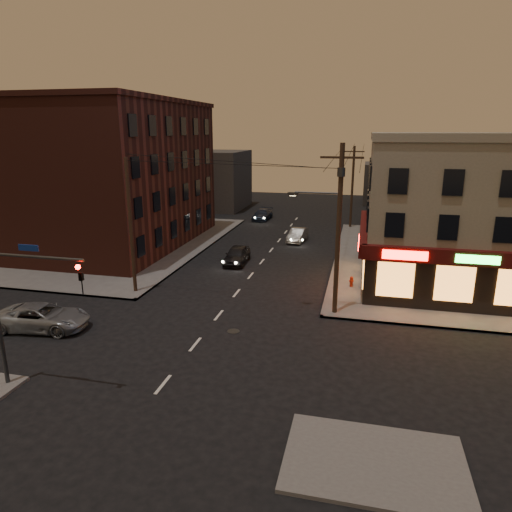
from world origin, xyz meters
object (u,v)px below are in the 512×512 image
(suv_cross, at_px, (42,317))
(fire_hydrant, at_px, (351,281))
(sedan_near, at_px, (237,255))
(sedan_mid, at_px, (298,235))
(sedan_far, at_px, (262,215))

(suv_cross, xyz_separation_m, fire_hydrant, (16.64, 10.96, -0.16))
(sedan_near, bearing_deg, fire_hydrant, -26.15)
(sedan_mid, xyz_separation_m, sedan_far, (-5.93, 10.43, -0.01))
(sedan_near, distance_m, fire_hydrant, 10.49)
(sedan_far, xyz_separation_m, fire_hydrant, (11.68, -23.60, -0.09))
(sedan_mid, bearing_deg, sedan_far, 125.57)
(fire_hydrant, bearing_deg, sedan_mid, 113.58)
(suv_cross, height_order, sedan_far, suv_cross)
(sedan_far, relative_size, fire_hydrant, 6.02)
(sedan_near, height_order, fire_hydrant, sedan_near)
(suv_cross, distance_m, sedan_near, 16.80)
(sedan_mid, xyz_separation_m, fire_hydrant, (5.75, -13.17, -0.10))
(suv_cross, relative_size, sedan_mid, 1.29)
(suv_cross, bearing_deg, sedan_far, -15.42)
(sedan_near, bearing_deg, sedan_far, 94.19)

